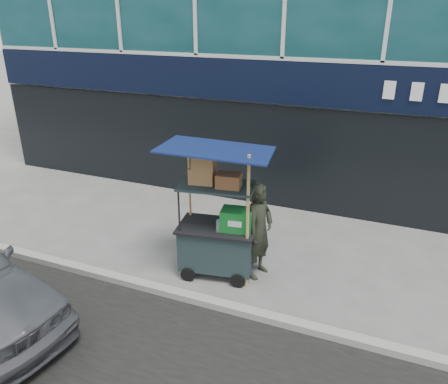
% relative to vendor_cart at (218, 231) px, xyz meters
% --- Properties ---
extents(ground, '(80.00, 80.00, 0.00)m').
position_rel_vendor_cart_xyz_m(ground, '(0.14, -0.74, -0.84)').
color(ground, '#5F5F5B').
rests_on(ground, ground).
extents(curb, '(80.00, 0.18, 0.12)m').
position_rel_vendor_cart_xyz_m(curb, '(0.14, -0.94, -0.78)').
color(curb, gray).
rests_on(curb, ground).
extents(vendor_cart, '(1.96, 1.53, 2.40)m').
position_rel_vendor_cart_xyz_m(vendor_cart, '(0.00, 0.00, 0.00)').
color(vendor_cart, '#182829').
rests_on(vendor_cart, ground).
extents(vendor_man, '(0.54, 0.71, 1.73)m').
position_rel_vendor_cart_xyz_m(vendor_man, '(0.67, 0.22, 0.03)').
color(vendor_man, black).
rests_on(vendor_man, ground).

